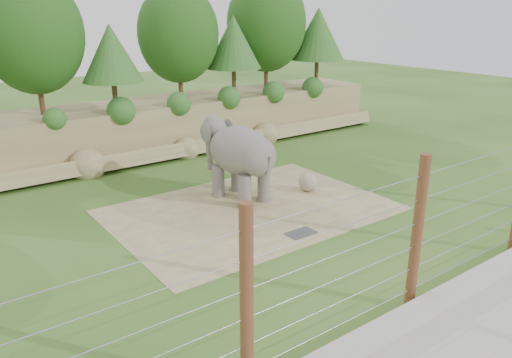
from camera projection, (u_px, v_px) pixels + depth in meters
ground at (293, 242)px, 16.00m from camera, size 90.00×90.00×0.00m
back_embankment at (138, 75)px, 24.69m from camera, size 30.00×5.52×8.77m
dirt_patch at (251, 210)px, 18.56m from camera, size 10.00×7.00×0.02m
drain_grate at (301, 233)px, 16.58m from camera, size 1.00×0.60×0.03m
elephant at (241, 162)px, 19.20m from camera, size 1.98×3.88×3.03m
stone_ball at (308, 182)px, 20.34m from camera, size 0.75×0.75×0.75m
retaining_wall at (427, 307)px, 12.11m from camera, size 26.00×0.35×0.50m
barrier_fence at (417, 234)px, 11.92m from camera, size 20.26×0.26×4.00m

